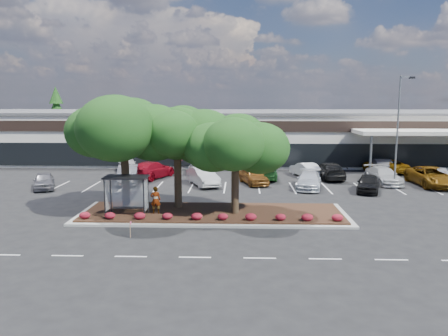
{
  "coord_description": "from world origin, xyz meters",
  "views": [
    {
      "loc": [
        -0.24,
        -24.56,
        7.7
      ],
      "look_at": [
        -1.39,
        8.06,
        2.6
      ],
      "focal_mm": 35.0,
      "sensor_mm": 36.0,
      "label": 1
    }
  ],
  "objects_px": {
    "car_0": "(44,181)",
    "car_1": "(128,174)",
    "light_pole": "(398,139)",
    "survey_stake": "(130,227)"
  },
  "relations": [
    {
      "from": "car_0",
      "to": "car_1",
      "type": "height_order",
      "value": "car_1"
    },
    {
      "from": "light_pole",
      "to": "car_0",
      "type": "distance_m",
      "value": 31.11
    },
    {
      "from": "survey_stake",
      "to": "light_pole",
      "type": "bearing_deg",
      "value": 36.52
    },
    {
      "from": "light_pole",
      "to": "car_1",
      "type": "distance_m",
      "value": 24.43
    },
    {
      "from": "car_1",
      "to": "survey_stake",
      "type": "bearing_deg",
      "value": -83.7
    },
    {
      "from": "car_1",
      "to": "light_pole",
      "type": "bearing_deg",
      "value": -11.78
    },
    {
      "from": "car_0",
      "to": "car_1",
      "type": "relative_size",
      "value": 0.81
    },
    {
      "from": "light_pole",
      "to": "car_1",
      "type": "relative_size",
      "value": 1.92
    },
    {
      "from": "survey_stake",
      "to": "car_1",
      "type": "distance_m",
      "value": 16.7
    },
    {
      "from": "light_pole",
      "to": "car_0",
      "type": "relative_size",
      "value": 2.36
    }
  ]
}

